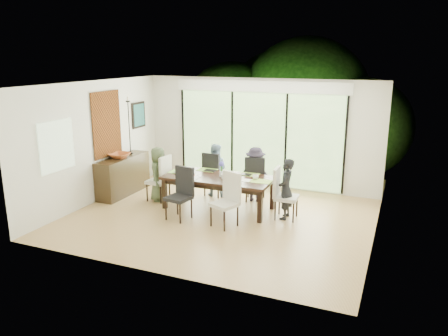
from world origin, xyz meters
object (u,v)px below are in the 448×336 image
at_px(vase, 221,174).
at_px(cup_a, 192,169).
at_px(table_top, 218,178).
at_px(chair_left_end, 158,178).
at_px(laptop, 181,173).
at_px(chair_right_end, 287,194).
at_px(person_far_right, 255,174).
at_px(person_far_left, 215,170).
at_px(chair_near_left, 178,194).
at_px(person_left_end, 158,174).
at_px(sideboard, 123,175).
at_px(cup_b, 223,176).
at_px(bowl, 119,155).
at_px(chair_near_right, 224,200).
at_px(cup_c, 256,177).
at_px(chair_far_left, 215,173).
at_px(person_right_end, 286,189).
at_px(chair_far_right, 256,178).

bearing_deg(vase, cup_a, 172.41).
distance_m(table_top, chair_left_end, 1.51).
bearing_deg(table_top, laptop, -173.29).
distance_m(chair_right_end, person_far_right, 1.26).
bearing_deg(chair_right_end, person_far_left, 64.08).
xyz_separation_m(chair_near_left, person_left_end, (-0.98, 0.87, 0.09)).
height_order(chair_near_left, sideboard, chair_near_left).
xyz_separation_m(table_top, cup_b, (0.15, -0.10, 0.07)).
bearing_deg(bowl, person_far_left, 21.78).
xyz_separation_m(table_top, chair_near_right, (0.50, -0.87, -0.16)).
xyz_separation_m(laptop, cup_c, (1.65, 0.20, 0.03)).
bearing_deg(laptop, person_far_right, 9.11).
distance_m(chair_right_end, cup_c, 0.75).
relative_size(cup_a, bowl, 0.25).
xyz_separation_m(table_top, bowl, (-2.52, 0.00, 0.26)).
distance_m(chair_right_end, chair_far_left, 2.13).
distance_m(person_right_end, cup_a, 2.19).
bearing_deg(table_top, cup_b, -33.69).
bearing_deg(person_far_left, chair_near_left, 81.55).
height_order(chair_near_left, person_right_end, person_right_end).
bearing_deg(chair_near_left, table_top, 70.95).
height_order(table_top, person_far_left, person_far_left).
relative_size(table_top, vase, 20.00).
relative_size(laptop, cup_c, 2.66).
xyz_separation_m(person_left_end, cup_b, (1.63, -0.10, 0.15)).
bearing_deg(sideboard, person_left_end, -5.64).
bearing_deg(chair_near_right, vase, 137.61).
xyz_separation_m(chair_far_right, chair_near_left, (-1.05, -1.72, 0.00)).
distance_m(person_far_left, bowl, 2.25).
bearing_deg(chair_near_right, bowl, -174.57).
xyz_separation_m(person_far_left, bowl, (-2.07, -0.83, 0.34)).
bearing_deg(sideboard, person_right_end, -1.47).
xyz_separation_m(chair_near_left, cup_a, (-0.20, 1.02, 0.24)).
xyz_separation_m(chair_left_end, chair_right_end, (3.00, 0.00, 0.00)).
relative_size(chair_near_left, cup_c, 8.87).
xyz_separation_m(person_far_left, cup_c, (1.25, -0.73, 0.15)).
relative_size(person_left_end, person_far_right, 1.00).
relative_size(cup_b, sideboard, 0.06).
xyz_separation_m(chair_right_end, sideboard, (-4.02, 0.10, -0.08)).
relative_size(chair_left_end, laptop, 3.33).
height_order(person_far_right, cup_b, person_far_right).
bearing_deg(table_top, chair_near_right, -60.11).
height_order(chair_far_right, person_far_right, person_far_right).
bearing_deg(table_top, cup_a, 167.91).
bearing_deg(vase, person_right_end, -2.00).
relative_size(chair_left_end, chair_far_left, 1.00).
relative_size(person_right_end, cup_b, 12.90).
xyz_separation_m(table_top, chair_right_end, (1.50, 0.00, -0.16)).
bearing_deg(sideboard, person_far_left, 19.36).
bearing_deg(person_left_end, person_right_end, -100.38).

